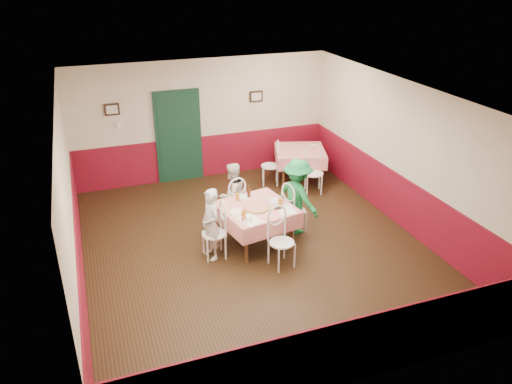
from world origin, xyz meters
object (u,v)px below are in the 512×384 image
object	(u,v)px
chair_second_b	(314,174)
wallet	(278,208)
chair_right	(295,211)
chair_near	(282,243)
pizza	(257,207)
beer_bottle	(249,192)
glass_b	(280,202)
chair_left	(214,234)
glass_c	(237,197)
second_table	(300,165)
diner_far	(232,194)
glass_a	(244,214)
chair_far	(234,204)
diner_left	(211,224)
diner_right	(297,197)
chair_second_a	(270,166)
main_table	(256,226)

from	to	relation	value
chair_second_b	wallet	distance (m)	2.53
chair_right	chair_near	size ratio (longest dim) A/B	1.00
pizza	chair_right	bearing A→B (deg)	14.76
beer_bottle	glass_b	bearing A→B (deg)	-51.61
chair_left	glass_c	world-z (taller)	chair_left
second_table	chair_right	distance (m)	2.54
diner_far	glass_a	bearing A→B (deg)	56.02
chair_far	pizza	xyz separation A→B (m)	(0.15, -0.90, 0.33)
glass_a	diner_left	distance (m)	0.59
wallet	pizza	bearing A→B (deg)	145.75
diner_right	chair_left	bearing A→B (deg)	78.67
chair_second_a	glass_b	world-z (taller)	glass_b
second_table	chair_near	xyz separation A→B (m)	(-1.82, -3.27, 0.08)
diner_left	diner_right	distance (m)	1.80
main_table	pizza	world-z (taller)	pizza
diner_left	beer_bottle	bearing A→B (deg)	112.73
main_table	diner_left	distance (m)	0.94
chair_far	chair_near	world-z (taller)	same
glass_c	diner_right	distance (m)	1.14
chair_second_b	diner_left	distance (m)	3.41
chair_near	glass_b	world-z (taller)	glass_b
second_table	chair_near	size ratio (longest dim) A/B	1.24
chair_right	beer_bottle	distance (m)	0.96
pizza	diner_right	bearing A→B (deg)	14.55
main_table	chair_second_b	world-z (taller)	chair_second_b
glass_c	beer_bottle	xyz separation A→B (m)	(0.23, 0.03, 0.05)
chair_near	diner_right	distance (m)	1.27
beer_bottle	diner_left	size ratio (longest dim) A/B	0.18
chair_left	chair_far	world-z (taller)	same
main_table	diner_far	distance (m)	0.94
second_table	chair_far	world-z (taller)	chair_far
chair_left	chair_far	bearing A→B (deg)	147.37
main_table	diner_left	world-z (taller)	diner_left
chair_second_b	glass_b	distance (m)	2.42
main_table	glass_c	bearing A→B (deg)	122.20
chair_near	diner_far	distance (m)	1.76
chair_far	diner_left	bearing A→B (deg)	46.70
glass_c	diner_left	world-z (taller)	diner_left
diner_right	chair_right	bearing A→B (deg)	78.67
chair_far	pizza	world-z (taller)	chair_far
pizza	wallet	distance (m)	0.37
chair_left	chair_right	xyz separation A→B (m)	(1.67, 0.32, 0.00)
beer_bottle	diner_right	world-z (taller)	diner_right
glass_b	pizza	bearing A→B (deg)	171.29
glass_c	glass_a	bearing A→B (deg)	-99.39
glass_c	second_table	bearing A→B (deg)	43.10
beer_bottle	wallet	distance (m)	0.70
glass_c	diner_right	size ratio (longest dim) A/B	0.09
chair_left	beer_bottle	size ratio (longest dim) A/B	3.85
main_table	pizza	distance (m)	0.41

